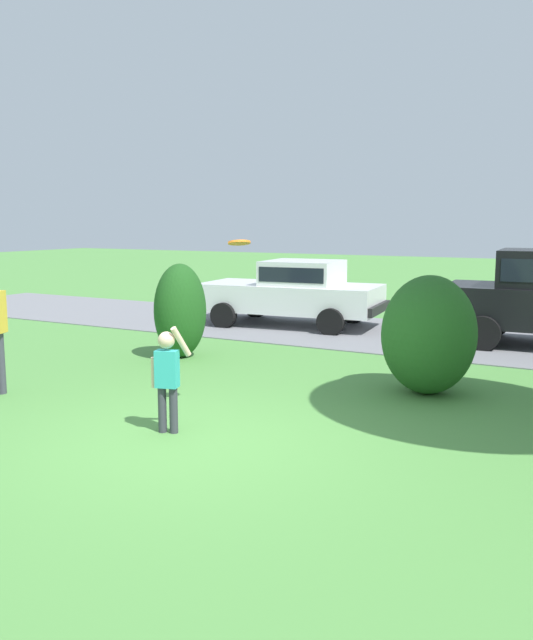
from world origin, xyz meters
The scene contains 7 objects.
ground_plane centered at (0.00, 0.00, 0.00)m, with size 80.00×80.00×0.00m, color #518E42.
driveway_strip centered at (0.00, 7.89, 0.01)m, with size 28.00×4.40×0.02m, color slate.
shrub_near_tree centered at (-2.93, 3.78, 0.86)m, with size 0.90×1.04×1.72m.
shrub_centre_left centered at (1.73, 3.38, 0.86)m, with size 1.35×1.46×1.72m.
parked_sedan centered at (-2.71, 8.05, 0.85)m, with size 4.55×2.41×1.56m.
child_thrower centered at (-0.48, 0.11, 0.72)m, with size 0.41×0.34×1.29m.
frisbee centered at (-0.05, 1.06, 2.22)m, with size 0.29×0.28×0.11m.
Camera 1 is at (4.15, -5.99, 2.48)m, focal length 37.23 mm.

